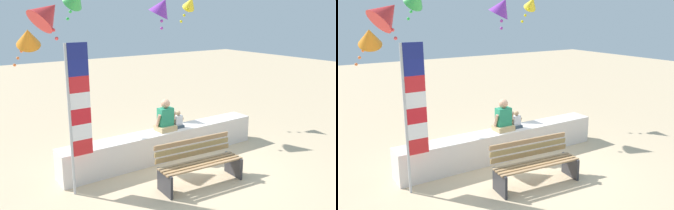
% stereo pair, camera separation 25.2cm
% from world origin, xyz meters
% --- Properties ---
extents(ground_plane, '(40.00, 40.00, 0.00)m').
position_xyz_m(ground_plane, '(0.00, 0.00, 0.00)').
color(ground_plane, '#CCB089').
extents(seawall_ledge, '(5.08, 0.56, 0.68)m').
position_xyz_m(seawall_ledge, '(0.00, 0.89, 0.34)').
color(seawall_ledge, silver).
rests_on(seawall_ledge, ground).
extents(park_bench, '(1.83, 0.75, 0.88)m').
position_xyz_m(park_bench, '(-0.16, -0.59, 0.43)').
color(park_bench, '#A07A53').
rests_on(park_bench, ground).
extents(person_adult, '(0.49, 0.36, 0.75)m').
position_xyz_m(person_adult, '(0.03, 0.88, 0.98)').
color(person_adult, tan).
rests_on(person_adult, seawall_ledge).
extents(person_child, '(0.27, 0.20, 0.42)m').
position_xyz_m(person_child, '(0.39, 0.89, 0.85)').
color(person_child, '#32414E').
rests_on(person_child, seawall_ledge).
extents(flag_banner, '(0.43, 0.05, 2.86)m').
position_xyz_m(flag_banner, '(-2.27, 0.37, 1.67)').
color(flag_banner, '#B7B7BC').
rests_on(flag_banner, ground).
extents(kite_purple, '(0.92, 0.88, 0.91)m').
position_xyz_m(kite_purple, '(0.97, 2.44, 3.51)').
color(kite_purple, purple).
extents(kite_red, '(1.02, 0.87, 1.02)m').
position_xyz_m(kite_red, '(-2.03, 2.50, 3.35)').
color(kite_red, red).
extents(kite_yellow, '(0.57, 0.61, 0.85)m').
position_xyz_m(kite_yellow, '(2.41, 3.07, 3.64)').
color(kite_yellow, yellow).
extents(kite_orange, '(0.83, 0.92, 1.15)m').
position_xyz_m(kite_orange, '(-2.06, 4.31, 2.73)').
color(kite_orange, orange).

